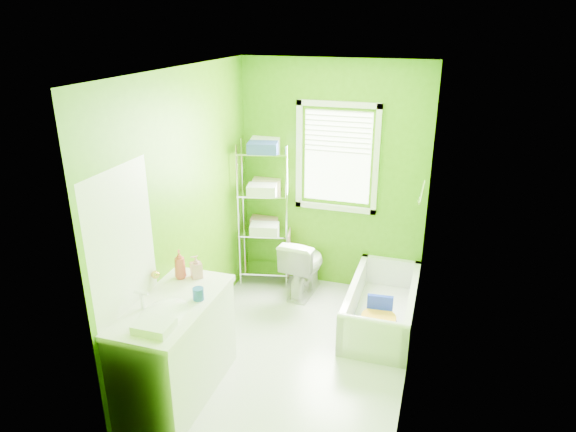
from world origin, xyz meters
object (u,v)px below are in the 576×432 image
(bathtub, at_px, (381,312))
(toilet, at_px, (304,265))
(vanity, at_px, (176,346))
(wire_shelf_unit, at_px, (266,198))

(bathtub, height_order, toilet, toilet)
(bathtub, bearing_deg, vanity, -133.63)
(bathtub, relative_size, wire_shelf_unit, 0.82)
(wire_shelf_unit, bearing_deg, toilet, -17.36)
(toilet, xyz_separation_m, vanity, (-0.54, -1.95, 0.11))
(toilet, bearing_deg, vanity, 79.19)
(wire_shelf_unit, bearing_deg, bathtub, -20.77)
(bathtub, relative_size, vanity, 1.22)
(bathtub, bearing_deg, wire_shelf_unit, 159.23)
(vanity, distance_m, wire_shelf_unit, 2.19)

